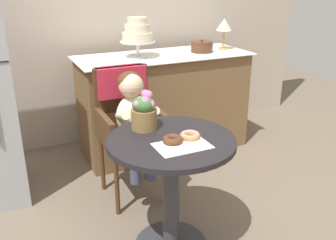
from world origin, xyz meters
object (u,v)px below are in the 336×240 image
(wicker_chair, at_px, (126,112))
(donut_front, at_px, (190,135))
(flower_vase, at_px, (144,111))
(tiered_cake_stand, at_px, (137,33))
(seated_child, at_px, (133,113))
(round_layer_cake, at_px, (202,47))
(donut_mid, at_px, (173,139))
(table_lamp, at_px, (224,26))
(cafe_table, at_px, (171,173))

(wicker_chair, relative_size, donut_front, 8.35)
(flower_vase, xyz_separation_m, tiered_cake_stand, (0.39, 1.10, 0.27))
(seated_child, height_order, round_layer_cake, round_layer_cake)
(seated_child, relative_size, donut_front, 6.36)
(seated_child, distance_m, donut_mid, 0.63)
(donut_front, bearing_deg, table_lamp, 51.43)
(tiered_cake_stand, relative_size, round_layer_cake, 1.70)
(flower_vase, height_order, round_layer_cake, round_layer_cake)
(cafe_table, relative_size, tiered_cake_stand, 2.15)
(wicker_chair, relative_size, donut_mid, 8.70)
(wicker_chair, relative_size, seated_child, 1.31)
(donut_mid, bearing_deg, donut_front, 7.76)
(cafe_table, height_order, seated_child, seated_child)
(round_layer_cake, bearing_deg, flower_vase, -132.82)
(wicker_chair, height_order, round_layer_cake, round_layer_cake)
(cafe_table, height_order, donut_front, donut_front)
(donut_mid, height_order, table_lamp, table_lamp)
(donut_front, relative_size, tiered_cake_stand, 0.34)
(wicker_chair, distance_m, seated_child, 0.16)
(seated_child, xyz_separation_m, tiered_cake_stand, (0.32, 0.72, 0.43))
(seated_child, bearing_deg, round_layer_cake, 36.89)
(seated_child, bearing_deg, wicker_chair, 90.00)
(seated_child, distance_m, tiered_cake_stand, 0.90)
(donut_mid, distance_m, tiered_cake_stand, 1.44)
(donut_front, distance_m, flower_vase, 0.31)
(wicker_chair, distance_m, tiered_cake_stand, 0.80)
(donut_front, xyz_separation_m, table_lamp, (1.08, 1.35, 0.38))
(cafe_table, bearing_deg, donut_front, -22.58)
(donut_mid, height_order, round_layer_cake, round_layer_cake)
(donut_front, bearing_deg, tiered_cake_stand, 81.04)
(wicker_chair, bearing_deg, donut_front, -85.60)
(cafe_table, xyz_separation_m, table_lamp, (1.17, 1.31, 0.61))
(wicker_chair, relative_size, table_lamp, 3.35)
(seated_child, relative_size, donut_mid, 6.62)
(wicker_chair, xyz_separation_m, table_lamp, (1.18, 0.58, 0.48))
(donut_front, xyz_separation_m, round_layer_cake, (0.82, 1.31, 0.21))
(donut_mid, bearing_deg, tiered_cake_stand, 76.49)
(seated_child, height_order, table_lamp, table_lamp)
(tiered_cake_stand, bearing_deg, round_layer_cake, -2.45)
(wicker_chair, relative_size, tiered_cake_stand, 2.84)
(wicker_chair, bearing_deg, seated_child, -93.45)
(donut_mid, bearing_deg, seated_child, 89.27)
(cafe_table, xyz_separation_m, flower_vase, (-0.08, 0.20, 0.32))
(seated_child, distance_m, round_layer_cake, 1.19)
(donut_front, distance_m, round_layer_cake, 1.56)
(tiered_cake_stand, relative_size, table_lamp, 1.18)
(donut_mid, relative_size, flower_vase, 0.48)
(seated_child, xyz_separation_m, round_layer_cake, (0.93, 0.70, 0.27))
(wicker_chair, bearing_deg, donut_mid, -94.03)
(flower_vase, bearing_deg, donut_front, -53.67)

